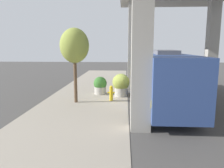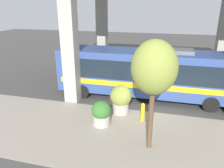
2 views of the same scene
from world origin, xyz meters
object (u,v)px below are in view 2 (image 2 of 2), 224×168
object	(u,v)px
bus	(148,71)
street_tree_near	(154,68)
fire_hydrant	(143,112)
planter_front	(121,99)
planter_middle	(101,113)

from	to	relation	value
bus	street_tree_near	xyz separation A→B (m)	(-5.83, -0.75, 1.89)
fire_hydrant	street_tree_near	bearing A→B (deg)	-165.69
fire_hydrant	street_tree_near	world-z (taller)	street_tree_near
planter_front	planter_middle	xyz separation A→B (m)	(-1.69, 0.71, -0.22)
fire_hydrant	planter_front	xyz separation A→B (m)	(0.67, 1.43, 0.38)
fire_hydrant	street_tree_near	distance (m)	4.12
bus	fire_hydrant	bearing A→B (deg)	-177.76
planter_front	street_tree_near	distance (m)	4.70
fire_hydrant	bus	bearing A→B (deg)	2.24
fire_hydrant	planter_middle	world-z (taller)	planter_middle
planter_front	planter_middle	distance (m)	1.85
planter_middle	street_tree_near	distance (m)	4.39
fire_hydrant	planter_middle	distance (m)	2.38
planter_middle	planter_front	bearing A→B (deg)	-22.83
fire_hydrant	planter_middle	xyz separation A→B (m)	(-1.02, 2.14, 0.16)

